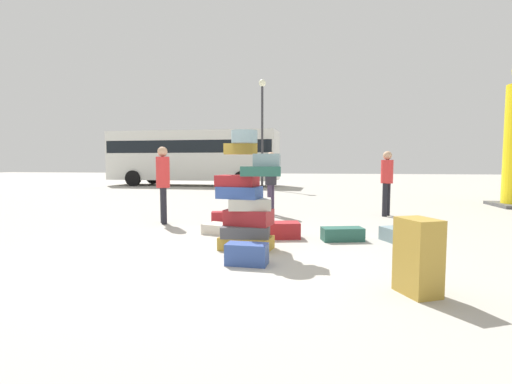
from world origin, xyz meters
The scene contains 14 objects.
ground_plane centered at (0.00, 0.00, 0.00)m, with size 80.00×80.00×0.00m, color #ADA89E.
suitcase_tower centered at (0.14, 0.35, 0.76)m, with size 1.08×0.89×1.87m.
suitcase_navy_foreground_far centered at (0.31, -0.56, 0.14)m, with size 0.55×0.29×0.29m, color #334F99.
suitcase_maroon_white_trunk centered at (-0.85, 2.75, 0.13)m, with size 0.52×0.29×0.26m, color maroon.
suitcase_maroon_left_side centered at (0.60, 1.30, 0.14)m, with size 0.67×0.39×0.29m, color maroon.
suitcase_teal_upright_blue centered at (1.69, 1.24, 0.12)m, with size 0.71×0.33×0.23m, color #26594C.
suitcase_slate_foreground_near centered at (2.68, 1.39, 0.12)m, with size 0.56×0.43×0.24m, color gray.
suitcase_cream_right_side centered at (-0.51, 1.51, 0.10)m, with size 0.78×0.44×0.19m, color beige.
suitcase_tan_behind_tower centered at (2.28, -1.40, 0.40)m, with size 0.31×0.43×0.80m, color #B28C33.
person_bearded_onlooker centered at (2.99, 4.54, 0.99)m, with size 0.30×0.31×1.65m.
person_tourist_with_camera centered at (-2.16, 2.51, 1.02)m, with size 0.30×0.31×1.72m.
person_passerby_in_red centered at (0.06, 4.24, 0.97)m, with size 0.30×0.34×1.63m.
parked_bus centered at (-5.92, 15.92, 1.83)m, with size 9.92×2.98×3.15m.
lamp_post centered at (-1.55, 13.80, 3.67)m, with size 0.36×0.36×5.54m.
Camera 1 is at (1.23, -5.47, 1.38)m, focal length 26.54 mm.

